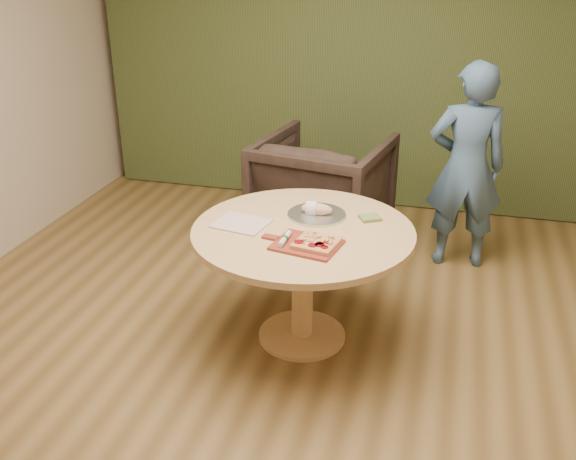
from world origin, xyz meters
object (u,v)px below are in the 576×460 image
Objects in this scene: pedestal_table at (303,250)px; cutlery_roll at (285,239)px; serving_tray at (317,214)px; bread_roll at (315,209)px; pizza_paddle at (305,245)px; person_standing at (466,167)px; flatbread_pizza at (317,243)px; armchair at (323,185)px.

pedestal_table is 0.28m from cutlery_roll.
bread_roll is (-0.01, 0.00, 0.04)m from serving_tray.
serving_tray is 0.04m from bread_roll.
person_standing reaches higher than pizza_paddle.
person_standing is at bearing 51.54° from serving_tray.
pedestal_table is 0.30m from flatbread_pizza.
bread_roll is at bearing 180.00° from serving_tray.
armchair reaches higher than cutlery_roll.
flatbread_pizza is (0.13, -0.22, 0.17)m from pedestal_table.
flatbread_pizza is 1.29× the size of cutlery_roll.
flatbread_pizza is 1.71m from person_standing.
cutlery_roll is at bearing 48.66° from person_standing.
armchair reaches higher than pedestal_table.
person_standing is at bearing -175.76° from armchair.
cutlery_roll is at bearing 104.51° from armchair.
person_standing is (0.88, 1.09, -0.02)m from bread_roll.
pedestal_table is 1.43m from armchair.
bread_roll is 0.20× the size of armchair.
person_standing reaches higher than pedestal_table.
pedestal_table is at bearing -99.43° from serving_tray.
flatbread_pizza reaches higher than pedestal_table.
serving_tray is 1.40m from person_standing.
pizza_paddle is 0.42m from serving_tray.
flatbread_pizza is 0.17× the size of person_standing.
pizza_paddle is (0.06, -0.22, 0.15)m from pedestal_table.
pizza_paddle reaches higher than pedestal_table.
person_standing reaches higher than armchair.
flatbread_pizza is 0.44m from bread_roll.
flatbread_pizza reaches higher than pizza_paddle.
pedestal_table is 6.56× the size of cutlery_roll.
bread_roll is (0.03, 0.21, 0.18)m from pedestal_table.
bread_roll reaches higher than pizza_paddle.
pedestal_table is at bearing 78.83° from cutlery_roll.
person_standing is (0.87, 1.09, 0.01)m from serving_tray.
bread_roll is 1.40m from person_standing.
armchair is (-0.12, 1.63, -0.29)m from cutlery_roll.
pizza_paddle is 1.31× the size of serving_tray.
cutlery_roll is 0.43m from serving_tray.
bread_roll is (-0.04, 0.42, 0.04)m from pizza_paddle.
pedestal_table is at bearing 46.06° from person_standing.
pizza_paddle is at bearing 108.49° from armchair.
serving_tray reaches higher than pedestal_table.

